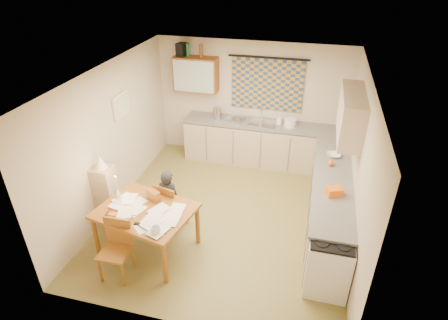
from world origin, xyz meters
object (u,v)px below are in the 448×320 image
(counter_back, at_px, (263,144))
(shelf_stand, at_px, (107,196))
(chair_far, at_px, (172,213))
(person, at_px, (169,200))
(stove, at_px, (328,263))
(counter_right, at_px, (329,202))
(dining_table, at_px, (148,229))

(counter_back, bearing_deg, shelf_stand, -129.42)
(chair_far, height_order, shelf_stand, shelf_stand)
(shelf_stand, bearing_deg, chair_far, 8.15)
(person, relative_size, shelf_stand, 1.02)
(counter_back, relative_size, shelf_stand, 3.06)
(chair_far, distance_m, shelf_stand, 1.10)
(stove, bearing_deg, counter_right, 90.00)
(dining_table, bearing_deg, stove, 9.70)
(counter_back, distance_m, shelf_stand, 3.40)
(stove, distance_m, person, 2.59)
(chair_far, height_order, person, person)
(counter_right, xyz_separation_m, person, (-2.51, -0.71, 0.10))
(chair_far, relative_size, person, 0.80)
(stove, height_order, shelf_stand, shelf_stand)
(chair_far, bearing_deg, dining_table, 88.39)
(chair_far, xyz_separation_m, person, (-0.02, -0.02, 0.28))
(dining_table, xyz_separation_m, chair_far, (0.16, 0.58, -0.11))
(counter_right, bearing_deg, stove, -90.00)
(person, bearing_deg, shelf_stand, 11.76)
(counter_right, height_order, shelf_stand, shelf_stand)
(person, distance_m, shelf_stand, 1.04)
(dining_table, height_order, shelf_stand, shelf_stand)
(counter_back, distance_m, person, 2.74)
(counter_right, xyz_separation_m, dining_table, (-2.64, -1.27, -0.07))
(counter_right, distance_m, chair_far, 2.58)
(dining_table, distance_m, chair_far, 0.61)
(stove, xyz_separation_m, shelf_stand, (-3.54, 0.53, 0.10))
(counter_right, bearing_deg, chair_far, -164.42)
(counter_back, bearing_deg, chair_far, -114.02)
(shelf_stand, bearing_deg, person, 7.23)
(counter_right, relative_size, stove, 3.36)
(counter_back, relative_size, person, 3.00)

